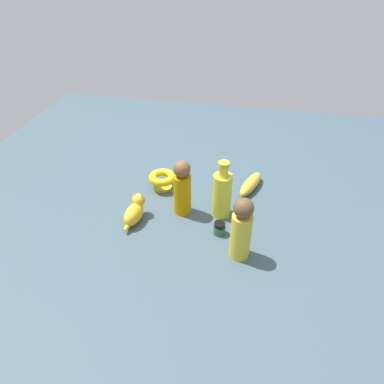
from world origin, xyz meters
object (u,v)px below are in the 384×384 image
at_px(cat_figurine, 135,211).
at_px(nail_polish_jar, 219,228).
at_px(person_figure_adult, 241,229).
at_px(bowl, 162,179).
at_px(person_figure_child, 182,188).
at_px(banana, 251,184).
at_px(bottle_tall, 222,194).

xyz_separation_m(cat_figurine, nail_polish_jar, (-0.01, -0.30, -0.02)).
relative_size(cat_figurine, person_figure_adult, 0.65).
bearing_deg(bowl, person_figure_child, -140.01).
xyz_separation_m(banana, person_figure_child, (-0.19, 0.23, 0.08)).
xyz_separation_m(cat_figurine, bowl, (0.21, -0.04, 0.00)).
relative_size(bottle_tall, banana, 1.21).
bearing_deg(nail_polish_jar, person_figure_child, 57.95).
height_order(bowl, person_figure_child, person_figure_child).
xyz_separation_m(person_figure_child, person_figure_adult, (-0.18, -0.22, 0.00)).
bearing_deg(cat_figurine, bottle_tall, -72.53).
bearing_deg(banana, nail_polish_jar, -177.25).
xyz_separation_m(bottle_tall, bowl, (0.12, 0.25, -0.05)).
distance_m(bottle_tall, cat_figurine, 0.31).
xyz_separation_m(bottle_tall, nail_polish_jar, (-0.10, -0.01, -0.07)).
bearing_deg(cat_figurine, bowl, -11.37).
bearing_deg(bottle_tall, banana, -27.80).
bearing_deg(nail_polish_jar, cat_figurine, 87.89).
xyz_separation_m(cat_figurine, banana, (0.27, -0.38, -0.02)).
height_order(bottle_tall, nail_polish_jar, bottle_tall).
bearing_deg(person_figure_adult, person_figure_child, 51.07).
relative_size(person_figure_child, person_figure_adult, 0.98).
bearing_deg(cat_figurine, person_figure_child, -62.00).
bearing_deg(banana, person_figure_child, 148.73).
xyz_separation_m(bottle_tall, person_figure_child, (-0.01, 0.14, 0.01)).
distance_m(cat_figurine, person_figure_child, 0.18).
bearing_deg(bottle_tall, nail_polish_jar, -175.71).
distance_m(cat_figurine, banana, 0.46).
height_order(nail_polish_jar, person_figure_adult, person_figure_adult).
bearing_deg(banana, person_figure_adult, -162.13).
height_order(bowl, person_figure_adult, person_figure_adult).
relative_size(cat_figurine, bowl, 1.32).
distance_m(bowl, banana, 0.34).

